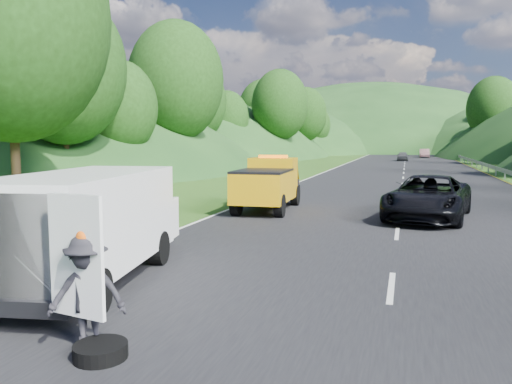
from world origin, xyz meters
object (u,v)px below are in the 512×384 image
(passing_suv, at_px, (427,219))
(woman, at_px, (165,244))
(worker, at_px, (89,352))
(tow_truck, at_px, (268,184))
(suitcase, at_px, (128,234))
(white_van, at_px, (90,221))
(spare_tire, at_px, (101,360))
(child, at_px, (163,250))

(passing_suv, bearing_deg, woman, -127.15)
(woman, xyz_separation_m, worker, (2.34, -6.86, 0.00))
(tow_truck, relative_size, suitcase, 8.60)
(worker, distance_m, suitcase, 7.24)
(worker, bearing_deg, woman, 85.66)
(white_van, bearing_deg, suitcase, 99.93)
(white_van, bearing_deg, spare_tire, -63.33)
(woman, bearing_deg, white_van, 169.56)
(child, distance_m, suitcase, 1.29)
(woman, height_order, suitcase, woman)
(woman, distance_m, child, 0.73)
(child, bearing_deg, worker, -37.11)
(spare_tire, bearing_deg, white_van, 126.71)
(woman, xyz_separation_m, passing_suv, (7.31, 6.83, 0.00))
(suitcase, xyz_separation_m, passing_suv, (8.25, 7.23, -0.31))
(woman, bearing_deg, suitcase, 97.91)
(suitcase, height_order, passing_suv, passing_suv)
(child, height_order, passing_suv, passing_suv)
(woman, bearing_deg, passing_suv, -62.62)
(passing_suv, bearing_deg, worker, -100.13)
(worker, bearing_deg, white_van, 101.19)
(suitcase, bearing_deg, woman, 23.54)
(suitcase, relative_size, spare_tire, 0.87)
(child, relative_size, worker, 0.62)
(tow_truck, relative_size, white_van, 0.79)
(tow_truck, distance_m, woman, 7.56)
(suitcase, bearing_deg, passing_suv, 41.25)
(child, xyz_separation_m, worker, (2.05, -6.19, 0.00))
(woman, relative_size, child, 1.57)
(white_van, relative_size, worker, 4.17)
(white_van, bearing_deg, passing_suv, 47.15)
(suitcase, bearing_deg, child, -12.11)
(child, height_order, suitcase, suitcase)
(white_van, distance_m, worker, 3.74)
(white_van, xyz_separation_m, spare_tire, (2.28, -3.06, -1.30))
(child, relative_size, suitcase, 1.62)
(spare_tire, distance_m, passing_suv, 14.61)
(white_van, height_order, child, white_van)
(spare_tire, bearing_deg, child, 110.27)
(suitcase, bearing_deg, tow_truck, 76.12)
(white_van, distance_m, spare_tire, 4.03)
(spare_tire, height_order, passing_suv, passing_suv)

